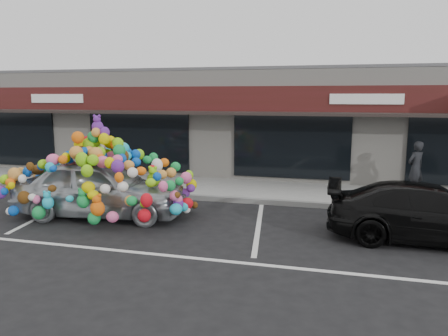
# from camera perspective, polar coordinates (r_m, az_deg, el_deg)

# --- Properties ---
(ground) EXTENTS (90.00, 90.00, 0.00)m
(ground) POSITION_cam_1_polar(r_m,az_deg,el_deg) (11.77, -9.28, -6.78)
(ground) COLOR black
(ground) RESTS_ON ground
(shop_building) EXTENTS (24.00, 7.20, 4.31)m
(shop_building) POSITION_cam_1_polar(r_m,az_deg,el_deg) (19.35, 0.86, 6.18)
(shop_building) COLOR beige
(shop_building) RESTS_ON ground
(sidewalk) EXTENTS (26.00, 3.00, 0.15)m
(sidewalk) POSITION_cam_1_polar(r_m,az_deg,el_deg) (15.38, -3.20, -2.54)
(sidewalk) COLOR gray
(sidewalk) RESTS_ON ground
(kerb) EXTENTS (26.00, 0.18, 0.16)m
(kerb) POSITION_cam_1_polar(r_m,az_deg,el_deg) (14.00, -5.10, -3.77)
(kerb) COLOR slate
(kerb) RESTS_ON ground
(parking_stripe_left) EXTENTS (0.73, 4.37, 0.01)m
(parking_stripe_left) POSITION_cam_1_polar(r_m,az_deg,el_deg) (13.53, -21.45, -5.17)
(parking_stripe_left) COLOR silver
(parking_stripe_left) RESTS_ON ground
(parking_stripe_mid) EXTENTS (0.73, 4.37, 0.01)m
(parking_stripe_mid) POSITION_cam_1_polar(r_m,az_deg,el_deg) (11.15, 4.52, -7.59)
(parking_stripe_mid) COLOR silver
(parking_stripe_mid) RESTS_ON ground
(lane_line) EXTENTS (14.00, 0.12, 0.01)m
(lane_line) POSITION_cam_1_polar(r_m,az_deg,el_deg) (9.04, -3.53, -11.70)
(lane_line) COLOR silver
(lane_line) RESTS_ON ground
(toy_car) EXTENTS (3.32, 5.12, 2.87)m
(toy_car) POSITION_cam_1_polar(r_m,az_deg,el_deg) (12.27, -15.80, -1.69)
(toy_car) COLOR silver
(toy_car) RESTS_ON ground
(black_sedan) EXTENTS (1.87, 4.52, 1.31)m
(black_sedan) POSITION_cam_1_polar(r_m,az_deg,el_deg) (10.87, 25.31, -5.38)
(black_sedan) COLOR black
(black_sedan) RESTS_ON ground
(pedestrian_a) EXTENTS (0.73, 0.71, 1.70)m
(pedestrian_a) POSITION_cam_1_polar(r_m,az_deg,el_deg) (15.14, 23.75, 0.03)
(pedestrian_a) COLOR black
(pedestrian_a) RESTS_ON sidewalk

